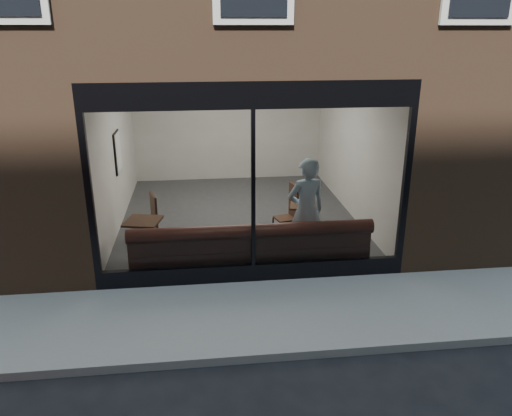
{
  "coord_description": "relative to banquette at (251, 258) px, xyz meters",
  "views": [
    {
      "loc": [
        -0.81,
        -5.21,
        3.9
      ],
      "look_at": [
        0.09,
        2.4,
        1.14
      ],
      "focal_mm": 35.0,
      "sensor_mm": 36.0,
      "label": 1
    }
  ],
  "objects": [
    {
      "name": "kerb_near",
      "position": [
        0.0,
        -2.5,
        -0.17
      ],
      "size": [
        40.0,
        0.1,
        0.12
      ],
      "primitive_type": "cube",
      "color": "gray",
      "rests_on": "ground"
    },
    {
      "name": "cafe_wall_left",
      "position": [
        -2.49,
        2.55,
        1.37
      ],
      "size": [
        0.0,
        6.0,
        6.0
      ],
      "primitive_type": "plane",
      "rotation": [
        1.57,
        0.0,
        1.57
      ],
      "color": "beige",
      "rests_on": "ground"
    },
    {
      "name": "cafe_chair_left",
      "position": [
        -1.89,
        1.39,
        0.01
      ],
      "size": [
        0.58,
        0.58,
        0.04
      ],
      "primitive_type": "cube",
      "rotation": [
        0.0,
        0.0,
        3.43
      ],
      "color": "#321E13",
      "rests_on": "cafe_floor"
    },
    {
      "name": "cafe_wall_right",
      "position": [
        2.49,
        2.55,
        1.37
      ],
      "size": [
        0.0,
        6.0,
        6.0
      ],
      "primitive_type": "plane",
      "rotation": [
        1.57,
        0.0,
        -1.57
      ],
      "color": "beige",
      "rests_on": "ground"
    },
    {
      "name": "cafe_chair_right",
      "position": [
        0.89,
        1.74,
        0.01
      ],
      "size": [
        0.46,
        0.46,
        0.04
      ],
      "primitive_type": "cube",
      "rotation": [
        0.0,
        0.0,
        3.41
      ],
      "color": "#321E13",
      "rests_on": "cafe_floor"
    },
    {
      "name": "storefront_mullion",
      "position": [
        0.0,
        -0.4,
        1.32
      ],
      "size": [
        0.06,
        0.1,
        2.5
      ],
      "primitive_type": "cube",
      "color": "black",
      "rests_on": "storefront_kick"
    },
    {
      "name": "host_building_backfill",
      "position": [
        0.0,
        8.55,
        1.38
      ],
      "size": [
        5.0,
        6.0,
        3.2
      ],
      "primitive_type": "cube",
      "color": "brown",
      "rests_on": "ground"
    },
    {
      "name": "sidewalk_near",
      "position": [
        0.0,
        -1.45,
        -0.22
      ],
      "size": [
        40.0,
        2.0,
        0.01
      ],
      "primitive_type": "cube",
      "color": "gray",
      "rests_on": "ground"
    },
    {
      "name": "wall_poster",
      "position": [
        -2.45,
        2.6,
        1.29
      ],
      "size": [
        0.02,
        0.59,
        0.79
      ],
      "primitive_type": "cube",
      "color": "white",
      "rests_on": "cafe_wall_left"
    },
    {
      "name": "host_building_pier_left",
      "position": [
        -3.75,
        5.55,
        1.38
      ],
      "size": [
        2.5,
        12.0,
        3.2
      ],
      "primitive_type": "cube",
      "color": "brown",
      "rests_on": "ground"
    },
    {
      "name": "storefront_kick",
      "position": [
        0.0,
        -0.4,
        -0.08
      ],
      "size": [
        5.0,
        0.1,
        0.3
      ],
      "primitive_type": "cube",
      "color": "black",
      "rests_on": "ground"
    },
    {
      "name": "host_building_pier_right",
      "position": [
        3.75,
        5.55,
        1.38
      ],
      "size": [
        2.5,
        12.0,
        3.2
      ],
      "primitive_type": "cube",
      "color": "brown",
      "rests_on": "ground"
    },
    {
      "name": "cafe_table_right",
      "position": [
        1.17,
        1.11,
        0.52
      ],
      "size": [
        0.68,
        0.68,
        0.04
      ],
      "primitive_type": "cube",
      "rotation": [
        0.0,
        0.0,
        -0.23
      ],
      "color": "#321E13",
      "rests_on": "cafe_floor"
    },
    {
      "name": "ground",
      "position": [
        0.0,
        -2.45,
        -0.23
      ],
      "size": [
        120.0,
        120.0,
        0.0
      ],
      "primitive_type": "plane",
      "color": "black",
      "rests_on": "ground"
    },
    {
      "name": "storefront_header",
      "position": [
        0.0,
        -0.4,
        2.77
      ],
      "size": [
        5.0,
        0.1,
        0.4
      ],
      "primitive_type": "cube",
      "color": "black",
      "rests_on": "host_building_upper"
    },
    {
      "name": "cafe_ceiling",
      "position": [
        0.0,
        2.55,
        2.97
      ],
      "size": [
        6.0,
        6.0,
        0.0
      ],
      "primitive_type": "plane",
      "rotation": [
        3.14,
        0.0,
        0.0
      ],
      "color": "white",
      "rests_on": "host_building_upper"
    },
    {
      "name": "cafe_wall_back",
      "position": [
        0.0,
        5.54,
        1.37
      ],
      "size": [
        5.0,
        0.0,
        5.0
      ],
      "primitive_type": "plane",
      "rotation": [
        1.57,
        0.0,
        0.0
      ],
      "color": "beige",
      "rests_on": "ground"
    },
    {
      "name": "banquette",
      "position": [
        0.0,
        0.0,
        0.0
      ],
      "size": [
        4.0,
        0.55,
        0.45
      ],
      "primitive_type": "cube",
      "color": "#381914",
      "rests_on": "cafe_floor"
    },
    {
      "name": "storefront_glass",
      "position": [
        0.0,
        -0.43,
        1.33
      ],
      "size": [
        4.8,
        0.0,
        4.8
      ],
      "primitive_type": "plane",
      "rotation": [
        1.57,
        0.0,
        0.0
      ],
      "color": "white",
      "rests_on": "storefront_kick"
    },
    {
      "name": "cafe_floor",
      "position": [
        0.0,
        2.55,
        -0.21
      ],
      "size": [
        6.0,
        6.0,
        0.0
      ],
      "primitive_type": "plane",
      "color": "#2D2D30",
      "rests_on": "ground"
    },
    {
      "name": "person",
      "position": [
        0.99,
        0.26,
        0.71
      ],
      "size": [
        0.77,
        0.59,
        1.88
      ],
      "primitive_type": "imported",
      "rotation": [
        0.0,
        0.0,
        3.36
      ],
      "color": "#A3C5DE",
      "rests_on": "cafe_floor"
    },
    {
      "name": "cafe_table_left",
      "position": [
        -1.83,
        0.61,
        0.52
      ],
      "size": [
        0.7,
        0.7,
        0.04
      ],
      "primitive_type": "cube",
      "rotation": [
        0.0,
        0.0,
        -0.23
      ],
      "color": "#321E13",
      "rests_on": "cafe_floor"
    }
  ]
}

